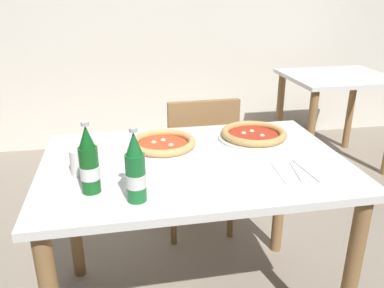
% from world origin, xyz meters
% --- Properties ---
extents(dining_table_main, '(1.20, 0.80, 0.75)m').
position_xyz_m(dining_table_main, '(0.00, 0.00, 0.64)').
color(dining_table_main, silver).
rests_on(dining_table_main, ground_plane).
extents(chair_behind_table, '(0.41, 0.41, 0.85)m').
position_xyz_m(chair_behind_table, '(0.15, 0.61, 0.48)').
color(chair_behind_table, olive).
rests_on(chair_behind_table, ground_plane).
extents(dining_table_background, '(0.80, 0.70, 0.75)m').
position_xyz_m(dining_table_background, '(1.43, 1.39, 0.59)').
color(dining_table_background, silver).
rests_on(dining_table_background, ground_plane).
extents(pizza_margherita_near, '(0.32, 0.32, 0.04)m').
position_xyz_m(pizza_margherita_near, '(0.31, 0.18, 0.77)').
color(pizza_margherita_near, white).
rests_on(pizza_margherita_near, dining_table_main).
extents(pizza_marinara_far, '(0.30, 0.30, 0.04)m').
position_xyz_m(pizza_marinara_far, '(-0.11, 0.15, 0.77)').
color(pizza_marinara_far, white).
rests_on(pizza_marinara_far, dining_table_main).
extents(beer_bottle_left, '(0.07, 0.07, 0.25)m').
position_xyz_m(beer_bottle_left, '(-0.39, -0.19, 0.85)').
color(beer_bottle_left, '#14591E').
rests_on(beer_bottle_left, dining_table_main).
extents(beer_bottle_center, '(0.07, 0.07, 0.25)m').
position_xyz_m(beer_bottle_center, '(-0.24, -0.27, 0.85)').
color(beer_bottle_center, '#196B2D').
rests_on(beer_bottle_center, dining_table_main).
extents(napkin_with_cutlery, '(0.19, 0.19, 0.01)m').
position_xyz_m(napkin_with_cutlery, '(0.37, -0.18, 0.75)').
color(napkin_with_cutlery, white).
rests_on(napkin_with_cutlery, dining_table_main).
extents(paper_cup, '(0.07, 0.07, 0.09)m').
position_xyz_m(paper_cup, '(-0.43, -0.04, 0.80)').
color(paper_cup, white).
rests_on(paper_cup, dining_table_main).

